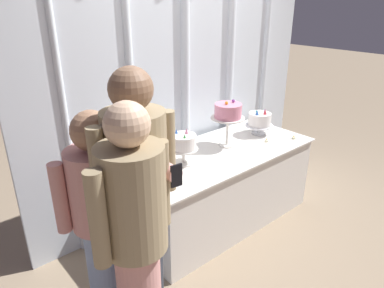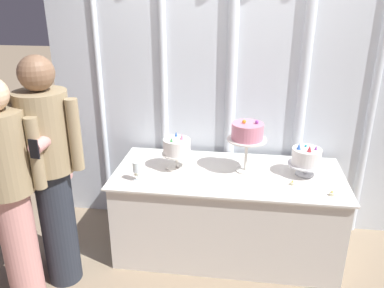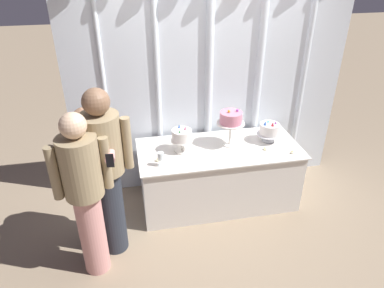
# 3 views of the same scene
# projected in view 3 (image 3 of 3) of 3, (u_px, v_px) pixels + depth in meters

# --- Properties ---
(ground_plane) EXTENTS (24.00, 24.00, 0.00)m
(ground_plane) POSITION_uv_depth(u_px,v_px,m) (219.00, 205.00, 4.25)
(ground_plane) COLOR gray
(draped_curtain) EXTENTS (3.26, 0.19, 2.79)m
(draped_curtain) POSITION_uv_depth(u_px,v_px,m) (213.00, 68.00, 4.02)
(draped_curtain) COLOR silver
(draped_curtain) RESTS_ON ground_plane
(cake_table) EXTENTS (1.83, 0.82, 0.73)m
(cake_table) POSITION_uv_depth(u_px,v_px,m) (218.00, 175.00, 4.16)
(cake_table) COLOR white
(cake_table) RESTS_ON ground_plane
(cake_display_leftmost) EXTENTS (0.25, 0.25, 0.30)m
(cake_display_leftmost) POSITION_uv_depth(u_px,v_px,m) (182.00, 136.00, 3.84)
(cake_display_leftmost) COLOR silver
(cake_display_leftmost) RESTS_ON cake_table
(cake_display_center) EXTENTS (0.31, 0.31, 0.44)m
(cake_display_center) POSITION_uv_depth(u_px,v_px,m) (231.00, 119.00, 3.89)
(cake_display_center) COLOR silver
(cake_display_center) RESTS_ON cake_table
(cake_display_rightmost) EXTENTS (0.28, 0.28, 0.27)m
(cake_display_rightmost) POSITION_uv_depth(u_px,v_px,m) (269.00, 130.00, 4.05)
(cake_display_rightmost) COLOR silver
(cake_display_rightmost) RESTS_ON cake_table
(wine_glass) EXTENTS (0.07, 0.07, 0.16)m
(wine_glass) POSITION_uv_depth(u_px,v_px,m) (161.00, 156.00, 3.61)
(wine_glass) COLOR silver
(wine_glass) RESTS_ON cake_table
(tealight_far_left) EXTENTS (0.05, 0.05, 0.04)m
(tealight_far_left) POSITION_uv_depth(u_px,v_px,m) (158.00, 160.00, 3.73)
(tealight_far_left) COLOR beige
(tealight_far_left) RESTS_ON cake_table
(tealight_near_left) EXTENTS (0.04, 0.04, 0.04)m
(tealight_near_left) POSITION_uv_depth(u_px,v_px,m) (265.00, 149.00, 3.93)
(tealight_near_left) COLOR beige
(tealight_near_left) RESTS_ON cake_table
(tealight_near_right) EXTENTS (0.04, 0.04, 0.04)m
(tealight_near_right) POSITION_uv_depth(u_px,v_px,m) (292.00, 152.00, 3.87)
(tealight_near_right) COLOR beige
(tealight_near_right) RESTS_ON cake_table
(guest_girl_blue_dress) EXTENTS (0.50, 0.71, 1.48)m
(guest_girl_blue_dress) POSITION_uv_depth(u_px,v_px,m) (93.00, 172.00, 3.43)
(guest_girl_blue_dress) COLOR #93ADD6
(guest_girl_blue_dress) RESTS_ON ground_plane
(guest_man_pink_jacket) EXTENTS (0.52, 0.37, 1.73)m
(guest_man_pink_jacket) POSITION_uv_depth(u_px,v_px,m) (106.00, 170.00, 3.21)
(guest_man_pink_jacket) COLOR #282D38
(guest_man_pink_jacket) RESTS_ON ground_plane
(guest_man_dark_suit) EXTENTS (0.49, 0.38, 1.63)m
(guest_man_dark_suit) POSITION_uv_depth(u_px,v_px,m) (85.00, 192.00, 3.00)
(guest_man_dark_suit) COLOR #D6938E
(guest_man_dark_suit) RESTS_ON ground_plane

